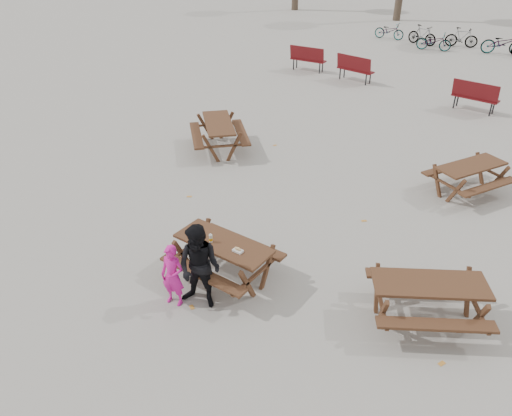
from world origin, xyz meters
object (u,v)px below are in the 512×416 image
Objects in this scene: adult at (200,267)px; picnic_table_east at (426,301)px; child at (173,276)px; food_tray at (238,251)px; soda_bottle at (211,239)px; picnic_table_north at (219,136)px; main_picnic_table at (224,251)px; picnic_table_far at (468,179)px.

picnic_table_east is at bearing 16.18° from adult.
child is at bearing -162.10° from adult.
adult reaches higher than food_tray.
soda_bottle is at bearing -175.26° from food_tray.
picnic_table_north is at bearing 108.66° from child.
adult is 0.87× the size of picnic_table_east.
child is at bearing -123.21° from food_tray.
main_picnic_table is 3.55m from picnic_table_east.
main_picnic_table is 1.15× the size of adult.
soda_bottle is at bearing -179.04° from picnic_table_far.
picnic_table_north is at bearing 130.18° from main_picnic_table.
soda_bottle is at bearing 71.95° from child.
food_tray reaches higher than picnic_table_east.
adult reaches higher than picnic_table_north.
food_tray is 1.06× the size of soda_bottle.
soda_bottle is (-0.57, -0.05, 0.05)m from food_tray.
main_picnic_table is 1.55× the size of child.
child reaches higher than picnic_table_far.
picnic_table_north is (-3.84, 5.18, -0.38)m from adult.
picnic_table_far is at bearing 64.30° from soda_bottle.
main_picnic_table is at bearing 165.12° from picnic_table_east.
main_picnic_table is 5.74m from picnic_table_north.
soda_bottle is 0.76m from adult.
picnic_table_far is (2.32, 5.96, -0.42)m from food_tray.
soda_bottle is at bearing 102.24° from adult.
picnic_table_north is at bearing 129.89° from picnic_table_far.
child is (-0.64, -0.97, -0.21)m from food_tray.
main_picnic_table is 1.00× the size of picnic_table_east.
picnic_table_east is at bearing 20.48° from food_tray.
picnic_table_north is 6.58m from picnic_table_far.
soda_bottle is at bearing -147.82° from main_picnic_table.
main_picnic_table is 0.96× the size of picnic_table_north.
adult is (0.40, 0.24, 0.20)m from child.
main_picnic_table is at bearing 32.18° from soda_bottle.
child is at bearing -103.83° from main_picnic_table.
child is at bearing 177.80° from picnic_table_east.
picnic_table_far is at bearing 65.83° from picnic_table_east.
picnic_table_far is (6.41, 1.51, -0.04)m from picnic_table_north.
picnic_table_north is 1.10× the size of picnic_table_far.
adult is at bearing -9.44° from picnic_table_north.
picnic_table_far is at bearing 65.34° from main_picnic_table.
child is 4.20m from picnic_table_east.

